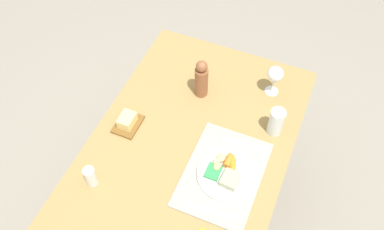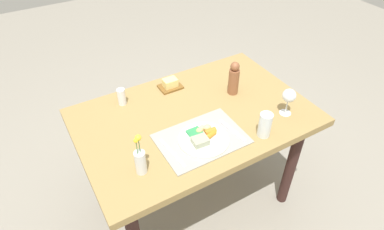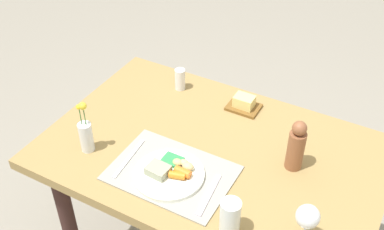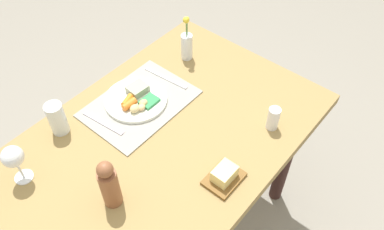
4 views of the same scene
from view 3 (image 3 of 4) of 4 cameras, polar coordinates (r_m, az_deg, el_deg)
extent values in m
cube|color=olive|center=(1.76, 2.42, -4.68)|extent=(1.23, 0.81, 0.04)
cylinder|color=#36201C|center=(2.09, -14.71, -12.32)|extent=(0.06, 0.06, 0.70)
cylinder|color=#36201C|center=(2.40, -5.47, -2.84)|extent=(0.06, 0.06, 0.70)
cylinder|color=#36201C|center=(2.15, 18.44, -11.44)|extent=(0.06, 0.06, 0.70)
cube|color=#9A988E|center=(1.66, -2.48, -6.99)|extent=(0.42, 0.30, 0.01)
cylinder|color=white|center=(1.64, -2.81, -7.17)|extent=(0.25, 0.25, 0.01)
cube|color=#9BA084|center=(1.62, -4.11, -6.65)|extent=(0.08, 0.07, 0.03)
cylinder|color=orange|center=(1.61, -1.81, -7.29)|extent=(0.06, 0.04, 0.03)
cylinder|color=orange|center=(1.61, -1.13, -6.90)|extent=(0.06, 0.03, 0.03)
ellipsoid|color=#CBBD76|center=(1.65, -1.76, -5.73)|extent=(0.04, 0.03, 0.02)
ellipsoid|color=#D9B47C|center=(1.65, -0.95, -5.78)|extent=(0.03, 0.03, 0.02)
ellipsoid|color=tan|center=(1.63, -0.49, -6.24)|extent=(0.04, 0.03, 0.03)
cube|color=#2F8B4D|center=(1.67, -2.38, -5.47)|extent=(0.07, 0.06, 0.01)
cube|color=silver|center=(1.71, -7.63, -5.19)|extent=(0.03, 0.21, 0.00)
cube|color=silver|center=(1.58, 2.06, -9.56)|extent=(0.04, 0.19, 0.00)
cylinder|color=white|center=(2.02, -1.45, 4.33)|extent=(0.04, 0.04, 0.09)
cube|color=brown|center=(1.94, 6.18, 0.97)|extent=(0.13, 0.10, 0.01)
cube|color=#ECD580|center=(1.93, 6.24, 1.66)|extent=(0.08, 0.06, 0.05)
cylinder|color=silver|center=(1.45, 4.61, -12.24)|extent=(0.06, 0.06, 0.13)
cylinder|color=#B1E3C7|center=(1.47, 4.56, -12.89)|extent=(0.06, 0.06, 0.07)
cylinder|color=brown|center=(1.67, 12.37, -4.20)|extent=(0.06, 0.06, 0.15)
sphere|color=brown|center=(1.60, 12.85, -1.57)|extent=(0.05, 0.05, 0.05)
cylinder|color=silver|center=(1.75, -12.64, -2.61)|extent=(0.05, 0.05, 0.12)
cylinder|color=#3F7233|center=(1.73, -13.04, -1.62)|extent=(0.00, 0.00, 0.20)
sphere|color=yellow|center=(1.67, -13.51, 0.95)|extent=(0.02, 0.02, 0.02)
cylinder|color=#3F7233|center=(1.72, -12.58, -1.59)|extent=(0.00, 0.00, 0.20)
sphere|color=yellow|center=(1.66, -13.05, 1.06)|extent=(0.03, 0.03, 0.03)
sphere|color=white|center=(1.42, 13.80, -11.80)|extent=(0.07, 0.07, 0.07)
camera|label=1|loc=(1.64, -43.95, 41.01)|focal=39.14mm
camera|label=2|loc=(1.24, -64.30, 15.57)|focal=30.57mm
camera|label=4|loc=(1.83, 36.69, 30.67)|focal=37.06mm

